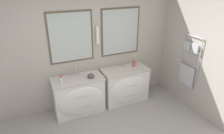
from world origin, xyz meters
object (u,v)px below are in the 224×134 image
object	(u,v)px
vanity_right	(125,85)
flower_vase	(134,62)
amenity_bowl	(91,76)
toiletry_bottle	(61,80)
vanity_left	(79,95)

from	to	relation	value
vanity_right	flower_vase	bearing A→B (deg)	18.87
vanity_right	amenity_bowl	world-z (taller)	amenity_bowl
vanity_right	flower_vase	distance (m)	0.57
toiletry_bottle	flower_vase	size ratio (longest dim) A/B	0.56
vanity_left	amenity_bowl	xyz separation A→B (m)	(0.26, -0.06, 0.43)
vanity_left	vanity_right	size ratio (longest dim) A/B	1.00
vanity_left	vanity_right	xyz separation A→B (m)	(1.10, 0.00, 0.00)
vanity_right	flower_vase	world-z (taller)	flower_vase
toiletry_bottle	amenity_bowl	size ratio (longest dim) A/B	1.08
amenity_bowl	flower_vase	bearing A→B (deg)	7.50
toiletry_bottle	amenity_bowl	bearing A→B (deg)	-0.41
amenity_bowl	flower_vase	size ratio (longest dim) A/B	0.52
vanity_left	flower_vase	size ratio (longest dim) A/B	3.81
toiletry_bottle	flower_vase	distance (m)	1.69
vanity_left	flower_vase	world-z (taller)	flower_vase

